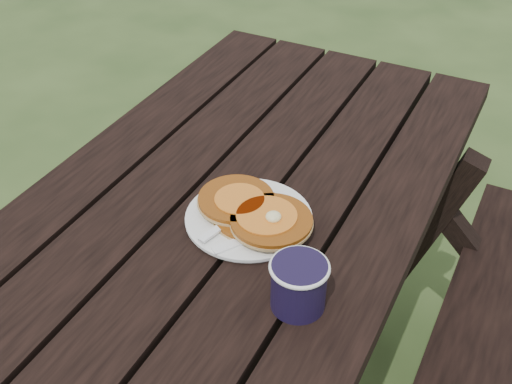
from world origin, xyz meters
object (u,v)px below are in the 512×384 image
at_px(picnic_table, 191,384).
at_px(coffee_cup, 299,283).
at_px(pancake_stack, 254,212).
at_px(plate, 249,219).

xyz_separation_m(picnic_table, coffee_cup, (0.24, -0.01, 0.43)).
bearing_deg(picnic_table, coffee_cup, -3.40).
distance_m(picnic_table, pancake_stack, 0.44).
xyz_separation_m(plate, coffee_cup, (0.17, -0.15, 0.05)).
xyz_separation_m(picnic_table, pancake_stack, (0.08, 0.14, 0.41)).
height_order(picnic_table, pancake_stack, pancake_stack).
height_order(picnic_table, plate, plate).
relative_size(picnic_table, pancake_stack, 7.63).
height_order(picnic_table, coffee_cup, coffee_cup).
xyz_separation_m(plate, pancake_stack, (0.01, 0.00, 0.02)).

